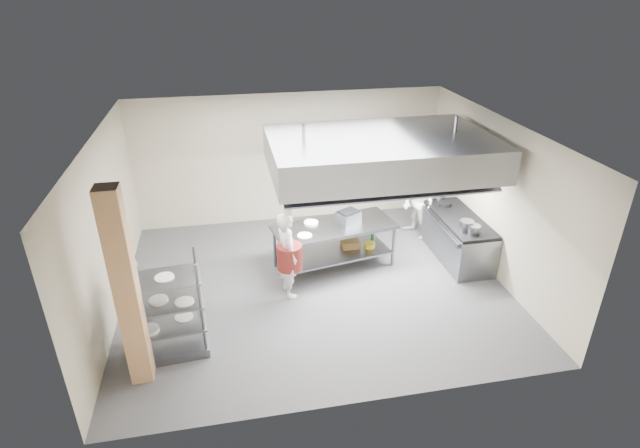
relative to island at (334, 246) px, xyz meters
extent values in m
plane|color=#363638|center=(-0.51, -0.60, -0.46)|extent=(7.00, 7.00, 0.00)
plane|color=silver|center=(-0.51, -0.60, 2.54)|extent=(7.00, 7.00, 0.00)
plane|color=#BAAD94|center=(-0.51, 2.40, 1.04)|extent=(7.00, 0.00, 7.00)
plane|color=#BAAD94|center=(-4.01, -0.60, 1.04)|extent=(0.00, 6.00, 6.00)
plane|color=#BAAD94|center=(2.99, -0.60, 1.04)|extent=(0.00, 6.00, 6.00)
cube|color=tan|center=(-3.41, -2.50, 1.04)|extent=(0.30, 0.30, 3.00)
cube|color=gray|center=(0.79, -0.20, 1.94)|extent=(4.00, 2.50, 0.60)
cube|color=white|center=(-0.11, -0.20, 1.62)|extent=(1.60, 0.12, 0.04)
cube|color=white|center=(1.69, -0.20, 1.62)|extent=(1.60, 0.12, 0.04)
cube|color=gray|center=(1.29, 2.24, 1.04)|extent=(1.50, 0.28, 0.04)
cube|color=gray|center=(0.00, 0.00, 0.42)|extent=(2.51, 1.41, 0.06)
cube|color=slate|center=(0.00, 0.00, -0.16)|extent=(2.31, 1.28, 0.04)
cube|color=gray|center=(2.57, -0.10, -0.04)|extent=(0.80, 2.00, 0.84)
cube|color=black|center=(2.57, -0.10, 0.41)|extent=(0.78, 1.96, 0.06)
imported|color=white|center=(-1.04, -0.79, 0.36)|extent=(0.51, 0.67, 1.63)
imported|color=silver|center=(2.09, 0.90, 0.34)|extent=(0.82, 0.93, 1.60)
imported|color=silver|center=(-3.51, -1.67, 0.35)|extent=(0.50, 0.98, 1.60)
cube|color=slate|center=(0.31, 0.12, 0.56)|extent=(0.53, 0.49, 0.21)
cube|color=olive|center=(0.36, 0.12, -0.06)|extent=(0.37, 0.26, 0.16)
cylinder|color=gray|center=(2.44, -0.65, 0.54)|extent=(0.27, 0.27, 0.19)
cylinder|color=white|center=(-3.03, -2.02, 0.08)|extent=(0.28, 0.28, 0.05)
camera|label=1|loc=(-1.95, -8.44, 4.81)|focal=28.00mm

